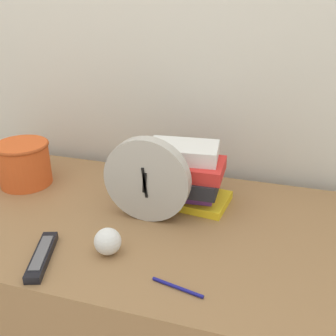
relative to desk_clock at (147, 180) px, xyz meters
name	(u,v)px	position (x,y,z in m)	size (l,w,h in m)	color
wall_back	(168,47)	(-0.06, 0.40, 0.30)	(6.00, 0.04, 2.40)	silver
desk	(132,317)	(-0.06, -0.01, -0.51)	(1.32, 0.68, 0.78)	olive
desk_clock	(147,180)	(0.00, 0.00, 0.00)	(0.25, 0.04, 0.25)	#B7B2A8
book_stack	(187,175)	(0.08, 0.13, -0.03)	(0.26, 0.19, 0.19)	yellow
basket	(24,162)	(-0.47, 0.09, -0.04)	(0.18, 0.18, 0.14)	#E05623
tv_remote	(42,256)	(-0.18, -0.25, -0.11)	(0.09, 0.18, 0.02)	black
crumpled_paper_ball	(108,241)	(-0.04, -0.18, -0.09)	(0.07, 0.07, 0.07)	white
pen	(178,287)	(0.16, -0.26, -0.12)	(0.12, 0.03, 0.01)	navy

